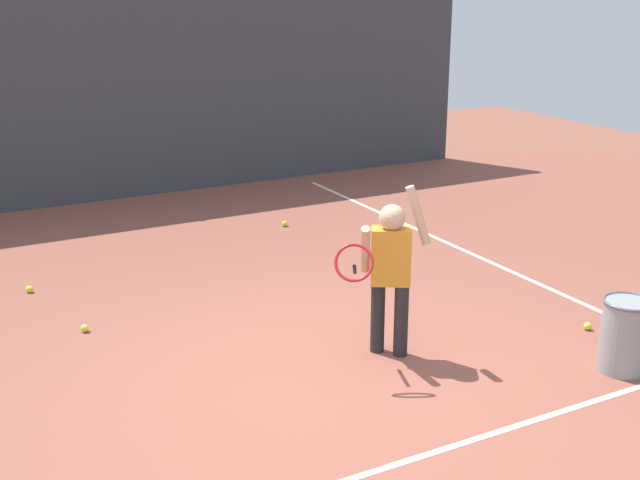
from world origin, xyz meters
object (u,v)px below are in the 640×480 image
Objects in this scene: tennis_player at (389,266)px; tennis_ball_4 at (29,289)px; tennis_ball_5 at (85,328)px; ball_hopper at (625,335)px; tennis_ball_6 at (285,224)px; tennis_ball_3 at (588,326)px.

tennis_ball_4 is at bearing 161.79° from tennis_player.
ball_hopper is at bearing -37.68° from tennis_ball_5.
tennis_player reaches higher than tennis_ball_4.
tennis_ball_6 is at bearing 109.08° from tennis_player.
tennis_player is at bearing -50.39° from tennis_ball_4.
tennis_ball_3 is at bearing 63.71° from ball_hopper.
tennis_ball_6 is at bearing 97.30° from ball_hopper.
tennis_player is 20.46× the size of tennis_ball_5.
tennis_player reaches higher than tennis_ball_3.
tennis_player is 1.90m from tennis_ball_3.
tennis_player reaches higher than tennis_ball_6.
ball_hopper is (1.40, -1.07, -0.44)m from tennis_player.
tennis_ball_5 is (-1.99, 1.54, -0.69)m from tennis_player.
tennis_ball_4 is 3.14m from tennis_ball_6.
tennis_ball_3 is 1.00× the size of tennis_ball_5.
tennis_ball_4 is at bearing -165.30° from tennis_ball_6.
tennis_player is 2.40× the size of ball_hopper.
tennis_ball_4 is at bearing 101.91° from tennis_ball_5.
ball_hopper is 8.52× the size of tennis_ball_4.
tennis_player is at bearing -103.10° from tennis_ball_6.
tennis_ball_4 is (-2.23, 2.69, -0.69)m from tennis_player.
ball_hopper is at bearing -116.29° from tennis_ball_3.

